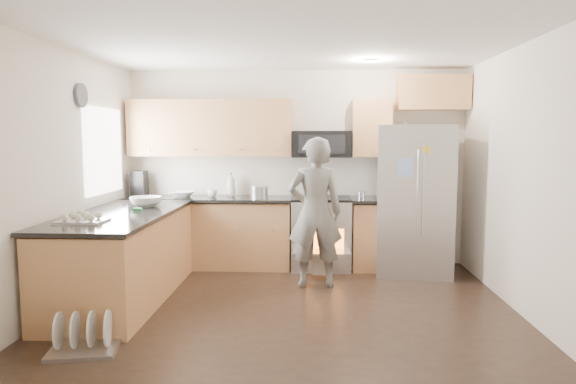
# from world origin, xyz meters

# --- Properties ---
(ground) EXTENTS (4.50, 4.50, 0.00)m
(ground) POSITION_xyz_m (0.00, 0.00, 0.00)
(ground) COLOR black
(ground) RESTS_ON ground
(room_shell) EXTENTS (4.54, 4.04, 2.62)m
(room_shell) POSITION_xyz_m (-0.04, 0.02, 1.67)
(room_shell) COLOR silver
(room_shell) RESTS_ON ground
(back_cabinet_run) EXTENTS (4.45, 0.64, 2.50)m
(back_cabinet_run) POSITION_xyz_m (-0.59, 1.75, 0.96)
(back_cabinet_run) COLOR tan
(back_cabinet_run) RESTS_ON ground
(peninsula) EXTENTS (0.96, 2.36, 1.04)m
(peninsula) POSITION_xyz_m (-1.75, 0.25, 0.46)
(peninsula) COLOR tan
(peninsula) RESTS_ON ground
(stove_range) EXTENTS (0.76, 0.97, 1.79)m
(stove_range) POSITION_xyz_m (0.35, 1.69, 0.68)
(stove_range) COLOR #B7B7BC
(stove_range) RESTS_ON ground
(refrigerator) EXTENTS (0.98, 0.80, 1.86)m
(refrigerator) POSITION_xyz_m (1.50, 1.45, 0.93)
(refrigerator) COLOR #B7B7BC
(refrigerator) RESTS_ON ground
(person) EXTENTS (0.66, 0.47, 1.71)m
(person) POSITION_xyz_m (0.27, 0.84, 0.86)
(person) COLOR slate
(person) RESTS_ON ground
(dish_rack) EXTENTS (0.59, 0.51, 0.32)m
(dish_rack) POSITION_xyz_m (-1.58, -1.08, 0.09)
(dish_rack) COLOR #B7B7BC
(dish_rack) RESTS_ON ground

